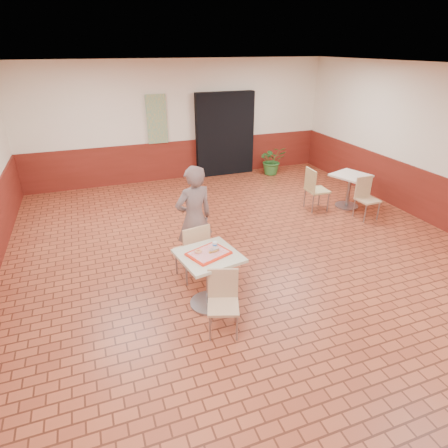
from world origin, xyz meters
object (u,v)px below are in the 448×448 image
object	(u,v)px
paper_cup	(215,245)
chair_second_front	(366,196)
chair_main_back	(194,249)
potted_plant	(272,160)
chair_second_left	(314,187)
ring_donut	(198,251)
second_table	(350,185)
serving_tray	(209,253)
customer	(194,219)
chair_main_front	(223,298)
long_john_donut	(214,250)
main_table	(209,271)

from	to	relation	value
paper_cup	chair_second_front	size ratio (longest dim) A/B	0.10
chair_main_back	potted_plant	distance (m)	5.53
chair_second_left	ring_donut	bearing A→B (deg)	128.56
ring_donut	chair_second_front	distance (m)	4.41
chair_main_back	potted_plant	xyz separation A→B (m)	(3.50, 4.29, -0.12)
second_table	potted_plant	xyz separation A→B (m)	(-0.52, 2.69, -0.10)
potted_plant	serving_tray	bearing A→B (deg)	-125.01
customer	potted_plant	xyz separation A→B (m)	(3.38, 3.94, -0.45)
chair_main_front	paper_cup	world-z (taller)	paper_cup
potted_plant	long_john_donut	bearing A→B (deg)	-124.41
chair_main_back	chair_second_front	size ratio (longest dim) A/B	1.09
main_table	customer	xyz separation A→B (m)	(0.10, 1.02, 0.32)
paper_cup	chair_second_front	xyz separation A→B (m)	(3.84, 1.58, -0.39)
chair_second_front	chair_second_left	bearing A→B (deg)	136.46
chair_main_back	potted_plant	world-z (taller)	chair_main_back
long_john_donut	paper_cup	size ratio (longest dim) A/B	1.90
customer	paper_cup	world-z (taller)	customer
customer	chair_second_front	world-z (taller)	customer
second_table	chair_second_left	xyz separation A→B (m)	(-0.83, 0.11, 0.02)
main_table	potted_plant	xyz separation A→B (m)	(3.48, 4.97, -0.14)
chair_main_back	serving_tray	xyz separation A→B (m)	(0.02, -0.68, 0.29)
ring_donut	potted_plant	size ratio (longest dim) A/B	0.13
long_john_donut	main_table	bearing A→B (deg)	172.19
serving_tray	chair_second_front	distance (m)	4.31
main_table	chair_second_left	size ratio (longest dim) A/B	0.86
chair_main_back	customer	bearing A→B (deg)	-119.68
serving_tray	chair_second_front	xyz separation A→B (m)	(3.96, 1.68, -0.33)
customer	long_john_donut	world-z (taller)	customer
customer	potted_plant	bearing A→B (deg)	-142.73
chair_main_front	potted_plant	size ratio (longest dim) A/B	1.03
chair_second_left	chair_main_front	bearing A→B (deg)	135.88
serving_tray	second_table	size ratio (longest dim) A/B	0.68
chair_main_back	paper_cup	bearing A→B (deg)	93.46
serving_tray	second_table	distance (m)	4.61
long_john_donut	potted_plant	size ratio (longest dim) A/B	0.20
chair_main_front	second_table	world-z (taller)	chair_main_front
long_john_donut	chair_second_left	distance (m)	3.94
chair_main_back	chair_second_left	world-z (taller)	chair_main_back
customer	ring_donut	world-z (taller)	customer
paper_cup	second_table	world-z (taller)	paper_cup
second_table	chair_main_back	bearing A→B (deg)	-158.33
chair_second_front	long_john_donut	bearing A→B (deg)	-158.06
main_table	chair_second_front	distance (m)	4.30
serving_tray	paper_cup	bearing A→B (deg)	39.44
chair_second_front	potted_plant	world-z (taller)	chair_second_front
potted_plant	second_table	bearing A→B (deg)	-79.04
chair_main_back	chair_second_front	world-z (taller)	chair_main_back
serving_tray	long_john_donut	xyz separation A→B (m)	(0.07, -0.01, 0.04)
chair_second_left	chair_second_front	world-z (taller)	chair_second_left
potted_plant	main_table	bearing A→B (deg)	-125.01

